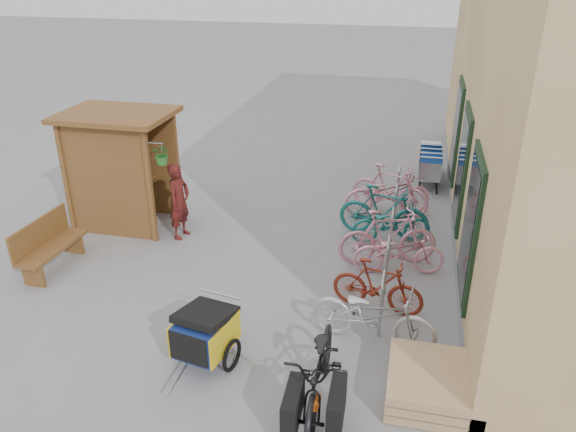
% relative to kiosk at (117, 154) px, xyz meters
% --- Properties ---
extents(ground, '(80.00, 80.00, 0.00)m').
position_rel_kiosk_xyz_m(ground, '(3.28, -2.47, -1.55)').
color(ground, gray).
extents(kiosk, '(2.49, 1.65, 2.40)m').
position_rel_kiosk_xyz_m(kiosk, '(0.00, 0.00, 0.00)').
color(kiosk, brown).
rests_on(kiosk, ground).
extents(bike_rack, '(0.05, 5.35, 0.86)m').
position_rel_kiosk_xyz_m(bike_rack, '(5.58, -0.07, -1.04)').
color(bike_rack, '#A5A8AD').
rests_on(bike_rack, ground).
extents(pallet_stack, '(1.00, 1.20, 0.40)m').
position_rel_kiosk_xyz_m(pallet_stack, '(6.28, -3.87, -1.34)').
color(pallet_stack, tan).
rests_on(pallet_stack, ground).
extents(bench, '(0.52, 1.54, 0.96)m').
position_rel_kiosk_xyz_m(bench, '(-0.40, -2.04, -1.06)').
color(bench, brown).
rests_on(bench, ground).
extents(shopping_carts, '(0.53, 1.79, 0.95)m').
position_rel_kiosk_xyz_m(shopping_carts, '(6.28, 3.90, -1.00)').
color(shopping_carts, silver).
rests_on(shopping_carts, ground).
extents(child_trailer, '(0.95, 1.52, 0.88)m').
position_rel_kiosk_xyz_m(child_trailer, '(3.26, -3.83, -1.06)').
color(child_trailer, navy).
rests_on(child_trailer, ground).
extents(cargo_bike, '(0.78, 2.06, 1.07)m').
position_rel_kiosk_xyz_m(cargo_bike, '(4.97, -4.35, -1.02)').
color(cargo_bike, black).
rests_on(cargo_bike, ground).
extents(person_kiosk, '(0.46, 0.62, 1.55)m').
position_rel_kiosk_xyz_m(person_kiosk, '(1.42, -0.31, -0.78)').
color(person_kiosk, maroon).
rests_on(person_kiosk, ground).
extents(bike_0, '(1.94, 0.93, 0.98)m').
position_rel_kiosk_xyz_m(bike_0, '(5.49, -2.90, -1.06)').
color(bike_0, '#BBBAC0').
rests_on(bike_0, ground).
extents(bike_1, '(1.53, 0.69, 0.89)m').
position_rel_kiosk_xyz_m(bike_1, '(5.48, -2.04, -1.11)').
color(bike_1, maroon).
rests_on(bike_1, ground).
extents(bike_2, '(1.69, 0.85, 0.85)m').
position_rel_kiosk_xyz_m(bike_2, '(5.75, -0.80, -1.13)').
color(bike_2, pink).
rests_on(bike_2, ground).
extents(bike_3, '(1.89, 1.02, 1.09)m').
position_rel_kiosk_xyz_m(bike_3, '(5.53, -0.51, -1.01)').
color(bike_3, pink).
rests_on(bike_3, ground).
extents(bike_4, '(1.66, 0.95, 0.82)m').
position_rel_kiosk_xyz_m(bike_4, '(5.55, 0.34, -1.14)').
color(bike_4, '#1A6A67').
rests_on(bike_4, ground).
extents(bike_5, '(1.87, 0.76, 1.09)m').
position_rel_kiosk_xyz_m(bike_5, '(5.38, 0.60, -1.01)').
color(bike_5, '#1A6A67').
rests_on(bike_5, ground).
extents(bike_6, '(2.01, 1.27, 1.00)m').
position_rel_kiosk_xyz_m(bike_6, '(5.38, 1.68, -1.05)').
color(bike_6, pink).
rests_on(bike_6, ground).
extents(bike_7, '(1.86, 1.08, 1.08)m').
position_rel_kiosk_xyz_m(bike_7, '(5.42, 1.83, -1.01)').
color(bike_7, pink).
rests_on(bike_7, ground).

